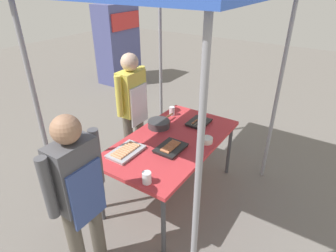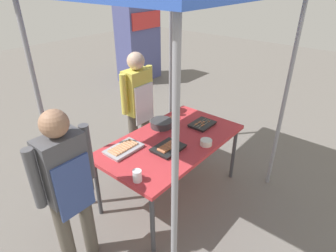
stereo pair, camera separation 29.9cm
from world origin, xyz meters
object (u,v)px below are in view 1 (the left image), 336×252
at_px(tray_meat_skewers, 199,123).
at_px(drink_cup_by_wok, 172,111).
at_px(tray_grilled_sausages, 171,148).
at_px(drink_cup_near_edge, 147,178).
at_px(stall_table, 172,144).
at_px(customer_nearby, 78,190).
at_px(cooking_wok, 159,124).
at_px(tray_pork_links, 126,151).
at_px(neighbor_stall_left, 118,43).
at_px(vendor_woman, 132,104).
at_px(condiment_bowl, 207,140).

relative_size(tray_meat_skewers, drink_cup_by_wok, 2.66).
height_order(tray_grilled_sausages, drink_cup_near_edge, drink_cup_near_edge).
bearing_deg(drink_cup_near_edge, stall_table, 16.25).
bearing_deg(drink_cup_near_edge, tray_meat_skewers, 6.57).
bearing_deg(customer_nearby, cooking_wok, 8.92).
bearing_deg(tray_pork_links, drink_cup_by_wok, 5.13).
xyz_separation_m(stall_table, cooking_wok, (0.16, 0.28, 0.10)).
relative_size(stall_table, drink_cup_near_edge, 14.91).
bearing_deg(stall_table, drink_cup_by_wok, 32.66).
relative_size(stall_table, neighbor_stall_left, 0.91).
xyz_separation_m(tray_meat_skewers, drink_cup_near_edge, (-1.20, -0.14, 0.04)).
relative_size(drink_cup_near_edge, customer_nearby, 0.07).
height_order(tray_meat_skewers, customer_nearby, customer_nearby).
relative_size(drink_cup_near_edge, vendor_woman, 0.07).
relative_size(stall_table, drink_cup_by_wok, 14.48).
distance_m(stall_table, tray_grilled_sausages, 0.21).
bearing_deg(vendor_woman, tray_meat_skewers, 107.13).
relative_size(condiment_bowl, drink_cup_by_wok, 1.13).
bearing_deg(tray_pork_links, tray_meat_skewers, -17.88).
xyz_separation_m(tray_meat_skewers, customer_nearby, (-1.69, 0.14, 0.12)).
height_order(customer_nearby, neighbor_stall_left, neighbor_stall_left).
bearing_deg(cooking_wok, customer_nearby, -171.08).
bearing_deg(condiment_bowl, drink_cup_near_edge, 171.39).
xyz_separation_m(tray_pork_links, drink_cup_by_wok, (0.98, 0.09, 0.03)).
xyz_separation_m(tray_pork_links, customer_nearby, (-0.73, -0.17, 0.12)).
xyz_separation_m(condiment_bowl, drink_cup_by_wok, (0.36, 0.67, 0.03)).
bearing_deg(stall_table, tray_grilled_sausages, -150.72).
xyz_separation_m(stall_table, tray_grilled_sausages, (-0.17, -0.10, 0.07)).
relative_size(cooking_wok, drink_cup_near_edge, 3.88).
distance_m(tray_grilled_sausages, neighbor_stall_left, 4.50).
height_order(cooking_wok, customer_nearby, customer_nearby).
height_order(tray_meat_skewers, drink_cup_near_edge, drink_cup_near_edge).
distance_m(tray_meat_skewers, condiment_bowl, 0.43).
xyz_separation_m(drink_cup_near_edge, customer_nearby, (-0.49, 0.27, 0.09)).
distance_m(cooking_wok, customer_nearby, 1.38).
height_order(tray_pork_links, vendor_woman, vendor_woman).
height_order(stall_table, drink_cup_near_edge, drink_cup_near_edge).
distance_m(tray_pork_links, condiment_bowl, 0.85).
distance_m(tray_meat_skewers, tray_pork_links, 1.00).
xyz_separation_m(cooking_wok, drink_cup_by_wok, (0.35, 0.05, 0.01)).
distance_m(condiment_bowl, customer_nearby, 1.42).
distance_m(tray_pork_links, drink_cup_by_wok, 0.99).
height_order(cooking_wok, vendor_woman, vendor_woman).
bearing_deg(drink_cup_by_wok, cooking_wok, -172.53).
distance_m(stall_table, condiment_bowl, 0.38).
bearing_deg(tray_grilled_sausages, stall_table, 29.28).
bearing_deg(customer_nearby, vendor_woman, 24.85).
bearing_deg(tray_grilled_sausages, drink_cup_by_wok, 31.82).
bearing_deg(tray_grilled_sausages, drink_cup_near_edge, -168.40).
xyz_separation_m(cooking_wok, customer_nearby, (-1.36, -0.21, 0.10)).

